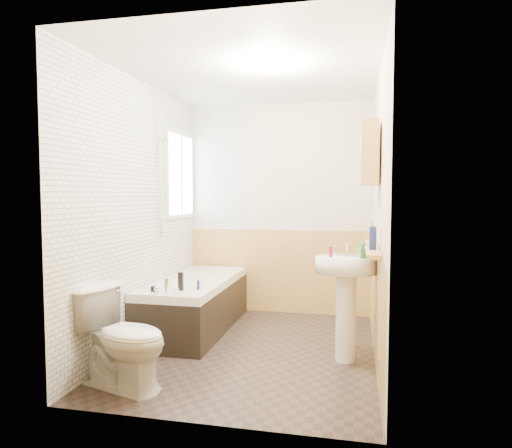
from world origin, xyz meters
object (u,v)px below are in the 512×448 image
Objects in this scene: sink at (346,287)px; pine_shelf at (371,247)px; medicine_cabinet at (369,154)px; toilet at (122,338)px; bathtub at (196,303)px.

sink is 0.41m from pine_shelf.
toilet is at bearing -153.63° from medicine_cabinet.
pine_shelf is 2.44× the size of medicine_cabinet.
sink reaches higher than toilet.
sink reaches higher than pine_shelf.
toilet is 2.42m from medicine_cabinet.
toilet is at bearing -91.15° from bathtub.
sink is 0.75× the size of pine_shelf.
sink is at bearing -43.27° from toilet.
medicine_cabinet reaches higher than bathtub.
bathtub is at bearing 160.46° from medicine_cabinet.
medicine_cabinet is at bearing -19.54° from bathtub.
sink is 1.82× the size of medicine_cabinet.
bathtub is at bearing 16.26° from toilet.
sink is at bearing 173.38° from medicine_cabinet.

